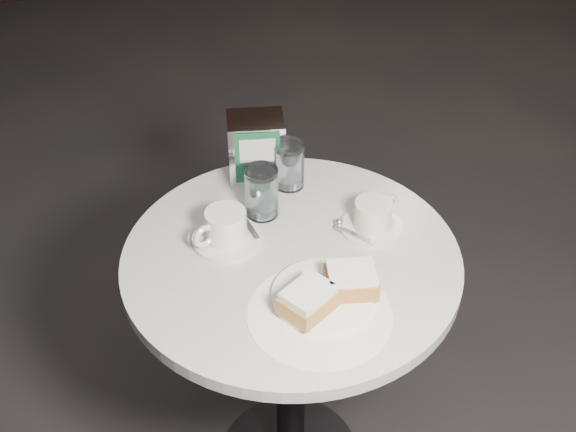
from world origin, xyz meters
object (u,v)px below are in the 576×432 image
at_px(water_glass_left, 262,193).
at_px(water_glass_right, 289,165).
at_px(beignet_plate, 327,292).
at_px(cafe_table, 291,320).
at_px(coffee_cup_left, 226,229).
at_px(coffee_cup_right, 373,217).
at_px(napkin_dispenser, 256,147).

relative_size(water_glass_left, water_glass_right, 1.05).
bearing_deg(beignet_plate, water_glass_left, 95.93).
bearing_deg(cafe_table, coffee_cup_left, 143.84).
bearing_deg(water_glass_right, water_glass_left, -139.09).
distance_m(coffee_cup_left, coffee_cup_right, 0.31).
height_order(cafe_table, coffee_cup_left, coffee_cup_left).
relative_size(beignet_plate, napkin_dispenser, 1.52).
distance_m(water_glass_right, napkin_dispenser, 0.09).
bearing_deg(napkin_dispenser, beignet_plate, -76.35).
height_order(beignet_plate, napkin_dispenser, napkin_dispenser).
bearing_deg(coffee_cup_right, beignet_plate, -155.29).
bearing_deg(coffee_cup_right, cafe_table, 166.05).
distance_m(coffee_cup_left, napkin_dispenser, 0.25).
xyz_separation_m(coffee_cup_left, napkin_dispenser, (0.14, 0.21, 0.04)).
bearing_deg(napkin_dispenser, coffee_cup_left, -108.43).
bearing_deg(water_glass_right, beignet_plate, -99.11).
distance_m(coffee_cup_left, water_glass_left, 0.12).
bearing_deg(water_glass_left, cafe_table, -84.43).
bearing_deg(water_glass_left, coffee_cup_right, -32.29).
relative_size(coffee_cup_right, water_glass_left, 1.48).
xyz_separation_m(beignet_plate, coffee_cup_right, (0.17, 0.17, 0.01)).
relative_size(coffee_cup_left, napkin_dispenser, 1.27).
height_order(beignet_plate, coffee_cup_right, coffee_cup_right).
bearing_deg(coffee_cup_left, cafe_table, -57.05).
relative_size(beignet_plate, water_glass_left, 1.94).
bearing_deg(cafe_table, water_glass_left, 95.57).
bearing_deg(water_glass_left, coffee_cup_left, -147.42).
bearing_deg(napkin_dispenser, water_glass_right, -36.28).
relative_size(water_glass_right, napkin_dispenser, 0.75).
xyz_separation_m(beignet_plate, napkin_dispenser, (0.00, 0.45, 0.05)).
xyz_separation_m(water_glass_right, napkin_dispenser, (-0.06, 0.07, 0.02)).
xyz_separation_m(coffee_cup_left, water_glass_right, (0.19, 0.14, 0.02)).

